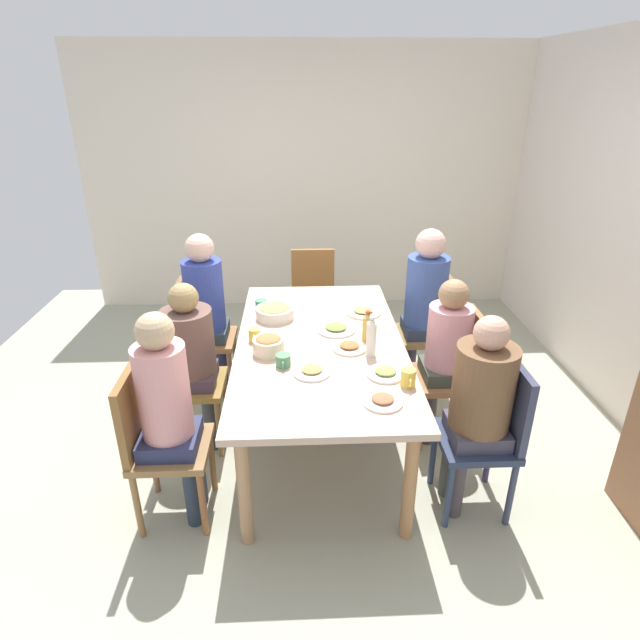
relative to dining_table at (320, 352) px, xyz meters
name	(u,v)px	position (x,y,z in m)	size (l,w,h in m)	color
ground_plane	(320,436)	(0.00, 0.00, -0.66)	(5.81, 5.81, 0.00)	#A0A28C
wall_left	(309,182)	(-2.48, 0.00, 0.64)	(0.12, 4.52, 2.60)	beige
dining_table	(320,352)	(0.00, 0.00, 0.00)	(1.95, 1.05, 0.74)	#C9A891
chair_0	(433,327)	(-0.65, 0.90, -0.15)	(0.40, 0.40, 0.90)	olive
person_0	(425,296)	(-0.65, 0.81, 0.11)	(0.31, 0.31, 1.28)	#36394F
chair_1	(491,429)	(0.65, 0.90, -0.15)	(0.40, 0.40, 0.90)	#252F49
person_1	(480,398)	(0.65, 0.81, 0.05)	(0.32, 0.32, 1.19)	#49414A
chair_2	(155,439)	(0.65, -0.90, -0.15)	(0.40, 0.40, 0.90)	olive
person_2	(168,404)	(0.65, -0.81, 0.06)	(0.30, 0.30, 1.24)	#343B4B
chair_3	(197,331)	(-0.65, -0.90, -0.15)	(0.40, 0.40, 0.90)	#95653B
person_3	(206,302)	(-0.65, -0.81, 0.09)	(0.30, 0.30, 1.27)	#313C4C
chair_4	(180,376)	(0.00, -0.90, -0.15)	(0.40, 0.40, 0.90)	olive
person_4	(191,351)	(0.00, -0.81, 0.03)	(0.32, 0.32, 1.14)	#3F3739
chair_5	(457,369)	(0.00, 0.90, -0.15)	(0.40, 0.40, 0.90)	#95613B
person_5	(446,347)	(0.00, 0.81, 0.01)	(0.30, 0.30, 1.14)	#423D40
chair_6	(313,295)	(-1.35, 0.00, -0.15)	(0.40, 0.40, 0.90)	olive
plate_0	(349,347)	(0.11, 0.18, 0.09)	(0.21, 0.21, 0.04)	beige
plate_1	(336,329)	(-0.16, 0.11, 0.09)	(0.25, 0.25, 0.04)	silver
plate_2	(363,312)	(-0.42, 0.33, 0.09)	(0.24, 0.24, 0.04)	silver
plate_3	(312,371)	(0.39, -0.06, 0.09)	(0.22, 0.22, 0.04)	white
plate_4	(383,400)	(0.70, 0.29, 0.09)	(0.21, 0.21, 0.04)	white
plate_5	(385,373)	(0.43, 0.35, 0.09)	(0.22, 0.22, 0.04)	silver
bowl_0	(268,345)	(0.14, -0.32, 0.13)	(0.19, 0.19, 0.11)	beige
bowl_1	(275,312)	(-0.37, -0.30, 0.12)	(0.26, 0.26, 0.10)	beige
cup_0	(261,305)	(-0.52, -0.40, 0.11)	(0.12, 0.08, 0.07)	#438D61
cup_1	(408,378)	(0.55, 0.45, 0.12)	(0.12, 0.08, 0.10)	gold
cup_2	(254,335)	(-0.02, -0.41, 0.11)	(0.11, 0.07, 0.08)	gold
cup_3	(283,361)	(0.30, -0.23, 0.11)	(0.12, 0.09, 0.07)	#4E855A
bottle_0	(371,337)	(0.19, 0.30, 0.19)	(0.06, 0.06, 0.25)	silver
bottle_1	(368,327)	(0.00, 0.30, 0.17)	(0.06, 0.06, 0.20)	gold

